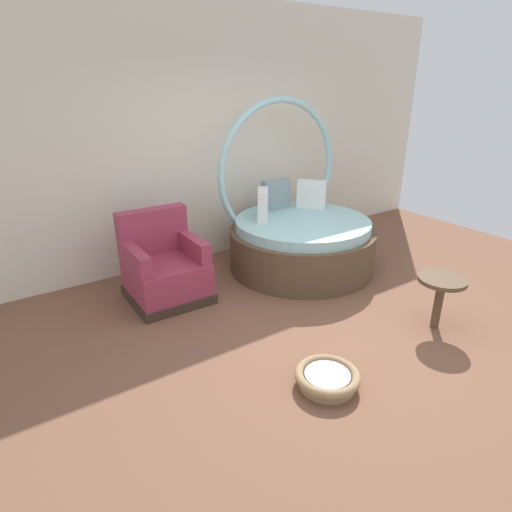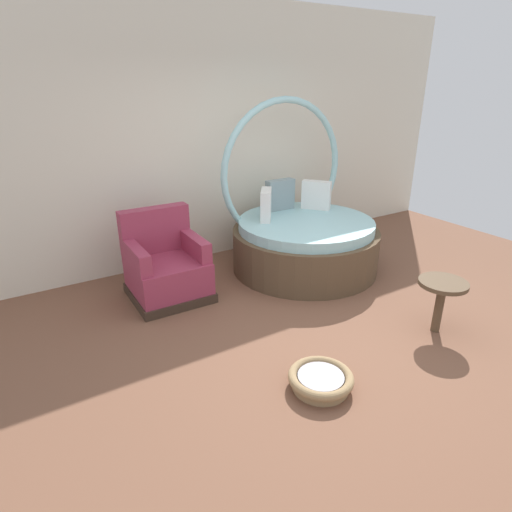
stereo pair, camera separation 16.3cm
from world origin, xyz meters
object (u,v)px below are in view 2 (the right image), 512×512
object	(u,v)px
round_daybed	(302,236)
red_armchair	(166,268)
pet_basket	(321,380)
side_table	(442,291)

from	to	relation	value
round_daybed	red_armchair	xyz separation A→B (m)	(-1.75, 0.15, -0.08)
red_armchair	pet_basket	xyz separation A→B (m)	(0.43, -2.10, -0.26)
round_daybed	pet_basket	world-z (taller)	round_daybed
round_daybed	red_armchair	size ratio (longest dim) A/B	2.18
red_armchair	round_daybed	bearing A→B (deg)	-4.84
round_daybed	side_table	xyz separation A→B (m)	(0.15, -1.90, 0.01)
round_daybed	pet_basket	distance (m)	2.38
pet_basket	side_table	xyz separation A→B (m)	(1.46, 0.06, 0.35)
red_armchair	pet_basket	distance (m)	2.16
pet_basket	side_table	distance (m)	1.51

